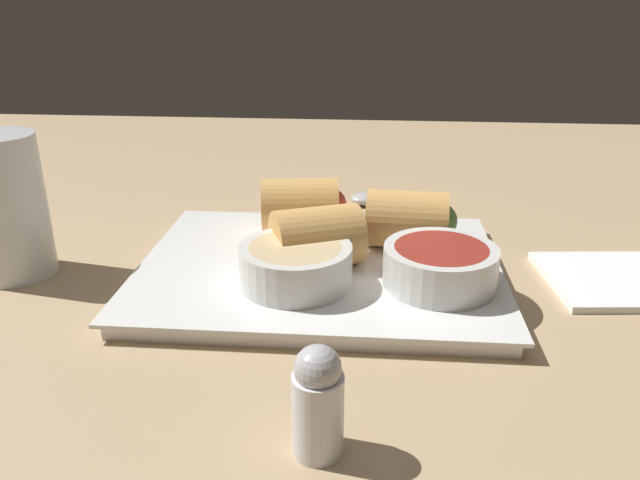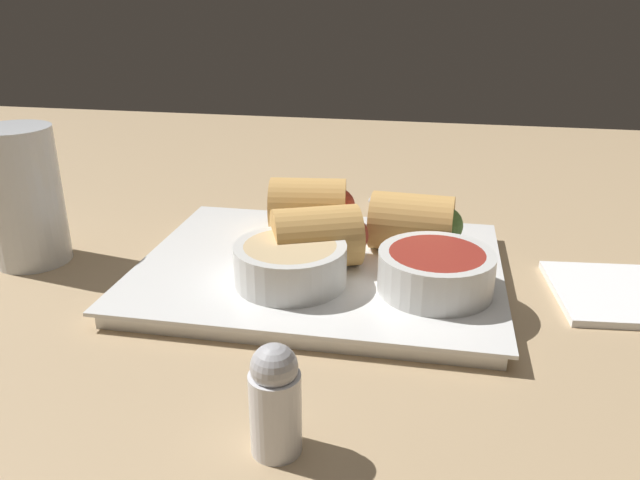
{
  "view_description": "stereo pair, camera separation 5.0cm",
  "coord_description": "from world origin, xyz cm",
  "px_view_note": "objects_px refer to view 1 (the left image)",
  "views": [
    {
      "loc": [
        -2.33,
        45.28,
        25.28
      ],
      "look_at": [
        1.64,
        -2.55,
        5.54
      ],
      "focal_mm": 35.0,
      "sensor_mm": 36.0,
      "label": 1
    },
    {
      "loc": [
        -7.32,
        44.6,
        25.28
      ],
      "look_at": [
        1.64,
        -2.55,
        5.54
      ],
      "focal_mm": 35.0,
      "sensor_mm": 36.0,
      "label": 2
    }
  ],
  "objects_px": {
    "napkin": "(622,280)",
    "salt_shaker": "(315,401)",
    "spoon": "(353,201)",
    "serving_plate": "(320,270)",
    "drinking_glass": "(6,207)",
    "dipping_bowl_near": "(296,264)",
    "dipping_bowl_far": "(440,265)"
  },
  "relations": [
    {
      "from": "dipping_bowl_near",
      "to": "napkin",
      "type": "xyz_separation_m",
      "value": [
        -0.27,
        -0.05,
        -0.03
      ]
    },
    {
      "from": "serving_plate",
      "to": "salt_shaker",
      "type": "xyz_separation_m",
      "value": [
        -0.01,
        0.21,
        0.02
      ]
    },
    {
      "from": "drinking_glass",
      "to": "salt_shaker",
      "type": "bearing_deg",
      "value": 144.02
    },
    {
      "from": "napkin",
      "to": "drinking_glass",
      "type": "distance_m",
      "value": 0.52
    },
    {
      "from": "dipping_bowl_near",
      "to": "napkin",
      "type": "relative_size",
      "value": 0.66
    },
    {
      "from": "spoon",
      "to": "napkin",
      "type": "height_order",
      "value": "spoon"
    },
    {
      "from": "serving_plate",
      "to": "napkin",
      "type": "relative_size",
      "value": 2.25
    },
    {
      "from": "salt_shaker",
      "to": "dipping_bowl_far",
      "type": "bearing_deg",
      "value": -114.67
    },
    {
      "from": "spoon",
      "to": "salt_shaker",
      "type": "distance_m",
      "value": 0.4
    },
    {
      "from": "dipping_bowl_near",
      "to": "dipping_bowl_far",
      "type": "xyz_separation_m",
      "value": [
        -0.11,
        -0.01,
        0.0
      ]
    },
    {
      "from": "drinking_glass",
      "to": "dipping_bowl_far",
      "type": "bearing_deg",
      "value": 176.16
    },
    {
      "from": "dipping_bowl_near",
      "to": "drinking_glass",
      "type": "relative_size",
      "value": 0.72
    },
    {
      "from": "serving_plate",
      "to": "dipping_bowl_near",
      "type": "height_order",
      "value": "dipping_bowl_near"
    },
    {
      "from": "serving_plate",
      "to": "dipping_bowl_near",
      "type": "bearing_deg",
      "value": 69.72
    },
    {
      "from": "serving_plate",
      "to": "napkin",
      "type": "distance_m",
      "value": 0.25
    },
    {
      "from": "napkin",
      "to": "salt_shaker",
      "type": "xyz_separation_m",
      "value": [
        0.24,
        0.22,
        0.03
      ]
    },
    {
      "from": "dipping_bowl_near",
      "to": "napkin",
      "type": "height_order",
      "value": "dipping_bowl_near"
    },
    {
      "from": "serving_plate",
      "to": "salt_shaker",
      "type": "bearing_deg",
      "value": 94.01
    },
    {
      "from": "spoon",
      "to": "napkin",
      "type": "distance_m",
      "value": 0.29
    },
    {
      "from": "dipping_bowl_near",
      "to": "drinking_glass",
      "type": "distance_m",
      "value": 0.25
    },
    {
      "from": "dipping_bowl_near",
      "to": "dipping_bowl_far",
      "type": "distance_m",
      "value": 0.11
    },
    {
      "from": "serving_plate",
      "to": "salt_shaker",
      "type": "relative_size",
      "value": 4.65
    },
    {
      "from": "dipping_bowl_near",
      "to": "serving_plate",
      "type": "bearing_deg",
      "value": -110.28
    },
    {
      "from": "dipping_bowl_far",
      "to": "serving_plate",
      "type": "bearing_deg",
      "value": -20.09
    },
    {
      "from": "spoon",
      "to": "drinking_glass",
      "type": "distance_m",
      "value": 0.35
    },
    {
      "from": "spoon",
      "to": "salt_shaker",
      "type": "height_order",
      "value": "salt_shaker"
    },
    {
      "from": "spoon",
      "to": "dipping_bowl_far",
      "type": "bearing_deg",
      "value": 108.22
    },
    {
      "from": "napkin",
      "to": "dipping_bowl_near",
      "type": "bearing_deg",
      "value": 11.29
    },
    {
      "from": "drinking_glass",
      "to": "spoon",
      "type": "bearing_deg",
      "value": -144.73
    },
    {
      "from": "drinking_glass",
      "to": "napkin",
      "type": "bearing_deg",
      "value": -177.47
    },
    {
      "from": "spoon",
      "to": "drinking_glass",
      "type": "xyz_separation_m",
      "value": [
        0.28,
        0.2,
        0.05
      ]
    },
    {
      "from": "napkin",
      "to": "salt_shaker",
      "type": "height_order",
      "value": "salt_shaker"
    }
  ]
}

